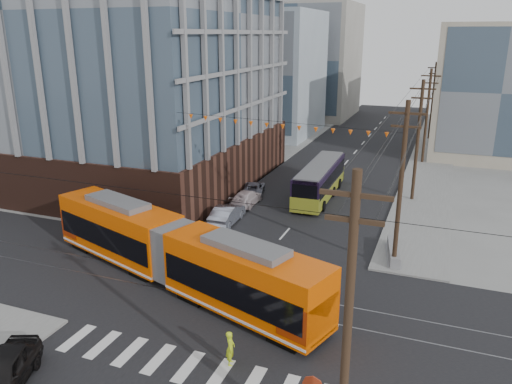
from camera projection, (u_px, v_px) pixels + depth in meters
ground at (202, 329)px, 26.06m from camera, size 160.00×160.00×0.00m
office_building at (105, 38)px, 49.73m from camera, size 30.00×25.00×28.60m
bg_bldg_nw_near at (256, 74)px, 75.40m from camera, size 18.00×16.00×18.00m
bg_bldg_ne_near at (496, 92)px, 60.84m from camera, size 14.00×14.00×16.00m
bg_bldg_nw_far at (310, 61)px, 91.86m from camera, size 16.00×18.00×20.00m
bg_bldg_ne_far at (501, 86)px, 78.24m from camera, size 16.00×16.00×14.00m
utility_pole_near at (347, 333)px, 16.15m from camera, size 0.30×0.30×11.00m
utility_pole_far at (432, 102)px, 71.28m from camera, size 0.30×0.30×11.00m
streetcar at (176, 252)px, 30.33m from camera, size 21.11×9.71×4.10m
city_bus at (320, 180)px, 46.78m from camera, size 2.77×11.67×3.29m
black_sedan at (3, 373)px, 21.47m from camera, size 3.61×5.19×1.64m
parked_car_silver at (227, 214)px, 40.47m from camera, size 1.85×4.72×1.53m
parked_car_white at (247, 198)px, 44.89m from camera, size 1.89×4.56×1.32m
parked_car_grey at (254, 188)px, 47.95m from camera, size 3.06×4.63×1.18m
pedestrian at (230, 348)px, 23.08m from camera, size 0.58×0.72×1.72m
jersey_barrier at (393, 252)px, 34.28m from camera, size 1.63×4.32×0.84m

